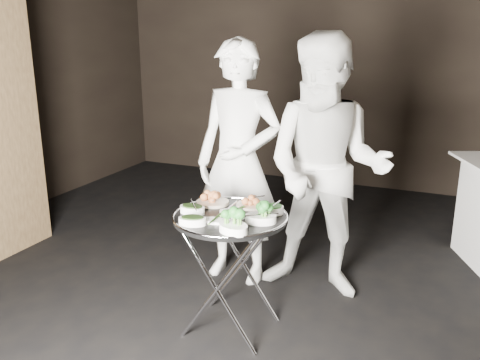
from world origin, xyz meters
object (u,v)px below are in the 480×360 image
at_px(waiter_left, 238,163).
at_px(waiter_right, 326,169).
at_px(tray_stand, 230,268).
at_px(serving_tray, 230,217).

relative_size(waiter_left, waiter_right, 0.98).
distance_m(tray_stand, serving_tray, 0.34).
bearing_deg(waiter_left, serving_tray, -68.43).
height_order(waiter_left, waiter_right, waiter_right).
bearing_deg(waiter_left, tray_stand, -68.43).
relative_size(tray_stand, waiter_right, 0.41).
distance_m(tray_stand, waiter_right, 0.96).
xyz_separation_m(tray_stand, waiter_left, (-0.25, 0.71, 0.48)).
height_order(tray_stand, serving_tray, serving_tray).
height_order(tray_stand, waiter_left, waiter_left).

